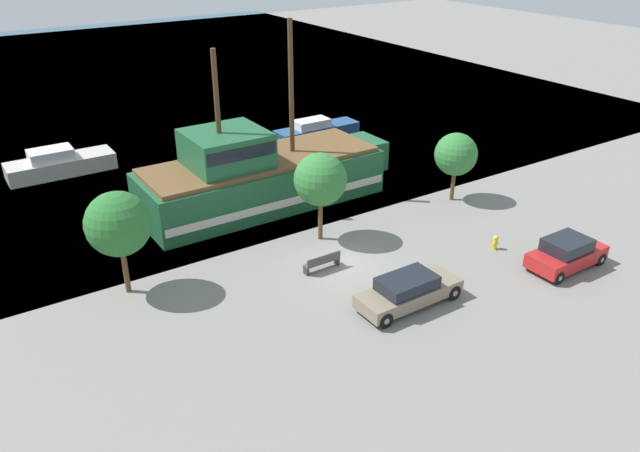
% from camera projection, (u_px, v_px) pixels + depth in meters
% --- Properties ---
extents(ground_plane, '(160.00, 160.00, 0.00)m').
position_uv_depth(ground_plane, '(339.00, 264.00, 30.55)').
color(ground_plane, gray).
extents(water_surface, '(80.00, 80.00, 0.00)m').
position_uv_depth(water_surface, '(92.00, 84.00, 63.47)').
color(water_surface, '#33566B').
rests_on(water_surface, ground).
extents(pirate_ship, '(15.43, 5.07, 10.39)m').
position_uv_depth(pirate_ship, '(260.00, 176.00, 36.19)').
color(pirate_ship, '#1E5633').
rests_on(pirate_ship, water_surface).
extents(moored_boat_dockside, '(6.81, 1.86, 1.42)m').
position_uv_depth(moored_boat_dockside, '(316.00, 130.00, 48.03)').
color(moored_boat_dockside, navy).
rests_on(moored_boat_dockside, water_surface).
extents(moored_boat_outer, '(6.75, 2.23, 1.78)m').
position_uv_depth(moored_boat_outer, '(60.00, 164.00, 40.98)').
color(moored_boat_outer, '#B7B2A8').
rests_on(moored_boat_outer, water_surface).
extents(parked_car_curb_front, '(4.05, 1.87, 1.56)m').
position_uv_depth(parked_car_curb_front, '(567.00, 253.00, 29.95)').
color(parked_car_curb_front, '#B21E1E').
rests_on(parked_car_curb_front, ground_plane).
extents(parked_car_curb_mid, '(4.85, 1.81, 1.43)m').
position_uv_depth(parked_car_curb_mid, '(408.00, 291.00, 27.03)').
color(parked_car_curb_mid, '#7F705B').
rests_on(parked_car_curb_mid, ground_plane).
extents(fire_hydrant, '(0.42, 0.25, 0.76)m').
position_uv_depth(fire_hydrant, '(495.00, 242.00, 31.74)').
color(fire_hydrant, yellow).
rests_on(fire_hydrant, ground_plane).
extents(bench_promenade_east, '(1.88, 0.45, 0.85)m').
position_uv_depth(bench_promenade_east, '(322.00, 262.00, 29.84)').
color(bench_promenade_east, '#4C4742').
rests_on(bench_promenade_east, ground_plane).
extents(tree_row_east, '(2.87, 2.87, 4.85)m').
position_uv_depth(tree_row_east, '(118.00, 224.00, 26.80)').
color(tree_row_east, brown).
rests_on(tree_row_east, ground_plane).
extents(tree_row_mideast, '(2.72, 2.72, 4.73)m').
position_uv_depth(tree_row_mideast, '(320.00, 180.00, 31.47)').
color(tree_row_mideast, brown).
rests_on(tree_row_mideast, ground_plane).
extents(tree_row_midwest, '(2.50, 2.50, 4.12)m').
position_uv_depth(tree_row_midwest, '(456.00, 154.00, 36.26)').
color(tree_row_midwest, brown).
rests_on(tree_row_midwest, ground_plane).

